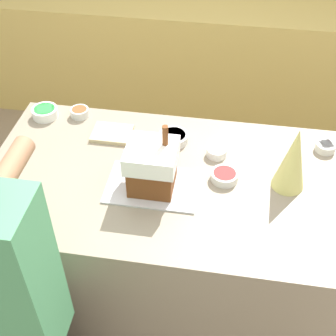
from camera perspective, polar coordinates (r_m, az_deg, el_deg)
name	(u,v)px	position (r m, az deg, el deg)	size (l,w,h in m)	color
ground_plane	(178,300)	(2.76, 1.21, -15.74)	(12.00, 12.00, 0.00)	gray
back_cabinet_block	(213,61)	(3.86, 5.48, 12.89)	(6.00, 0.60, 0.91)	#DBBC60
kitchen_island	(179,248)	(2.37, 1.37, -9.70)	(1.72, 0.91, 0.95)	gray
baking_tray	(153,186)	(1.99, -1.90, -2.20)	(0.39, 0.26, 0.01)	silver
gingerbread_house	(152,166)	(1.91, -1.96, 0.25)	(0.21, 0.20, 0.30)	brown
decorative_tree	(293,159)	(1.96, 15.02, 1.07)	(0.14, 0.14, 0.30)	#DBD675
candy_bowl_near_tray_right	(217,152)	(2.14, 5.95, 2.00)	(0.09, 0.09, 0.04)	white
candy_bowl_beside_tree	(80,112)	(2.41, -10.72, 6.72)	(0.09, 0.09, 0.04)	silver
candy_bowl_center_rear	(174,137)	(2.20, 0.68, 3.77)	(0.14, 0.14, 0.04)	silver
candy_bowl_front_corner	(45,112)	(2.44, -14.77, 6.61)	(0.13, 0.13, 0.05)	white
candy_bowl_behind_tray	(224,176)	(2.02, 6.89, -0.95)	(0.12, 0.12, 0.04)	white
candy_bowl_far_right	(326,146)	(2.27, 18.67, 2.50)	(0.09, 0.09, 0.04)	silver
cookbook	(112,133)	(2.26, -6.83, 4.22)	(0.19, 0.15, 0.02)	#CCB78C
person	(1,320)	(1.78, -19.70, -17.01)	(0.45, 0.56, 1.71)	#333338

